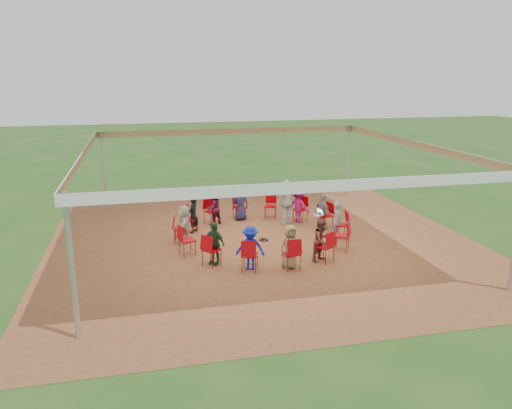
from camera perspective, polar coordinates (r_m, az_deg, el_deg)
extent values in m
plane|color=#234916|center=(15.82, 0.65, -4.14)|extent=(80.00, 80.00, 0.00)
plane|color=brown|center=(15.82, 0.65, -4.12)|extent=(13.00, 13.00, 0.00)
cylinder|color=#B2B2B7|center=(10.29, -20.29, -6.82)|extent=(0.12, 0.12, 3.00)
cylinder|color=#B2B2B7|center=(19.91, -17.08, 3.62)|extent=(0.12, 0.12, 3.00)
cylinder|color=#B2B2B7|center=(21.64, 10.41, 4.88)|extent=(0.12, 0.12, 3.00)
plane|color=white|center=(15.12, 0.68, 6.69)|extent=(10.30, 10.30, 0.00)
cube|color=white|center=(10.29, 7.60, 2.05)|extent=(10.30, 0.03, 0.24)
cube|color=white|center=(20.13, -2.89, 8.34)|extent=(10.30, 0.03, 0.24)
cube|color=white|center=(14.78, -19.17, 5.21)|extent=(0.03, 10.30, 0.24)
cube|color=white|center=(17.11, 17.78, 6.53)|extent=(0.03, 10.30, 0.24)
imported|color=gray|center=(16.96, 7.62, -0.81)|extent=(0.56, 0.78, 1.20)
imported|color=#9A1057|center=(17.63, 4.92, -0.14)|extent=(0.81, 0.83, 1.20)
imported|color=#211D42|center=(17.85, -1.80, 0.10)|extent=(0.61, 0.37, 1.20)
imported|color=#450E24|center=(17.37, -4.89, -0.36)|extent=(0.67, 0.59, 1.20)
imported|color=black|center=(16.58, -7.19, -1.16)|extent=(0.48, 0.52, 1.20)
imported|color=beige|center=(15.59, -8.20, -2.23)|extent=(0.57, 1.16, 1.20)
imported|color=#214527|center=(13.77, -4.82, -4.43)|extent=(0.75, 0.76, 1.20)
imported|color=#0C1E9C|center=(13.37, -0.65, -4.98)|extent=(0.86, 0.64, 1.20)
imported|color=#8B7C52|center=(13.48, 3.91, -4.84)|extent=(0.61, 0.37, 1.20)
imported|color=brown|center=(14.09, 7.52, -4.06)|extent=(0.67, 0.59, 1.20)
imported|color=gray|center=(16.04, 9.25, -1.79)|extent=(0.35, 0.48, 1.20)
imported|color=silver|center=(17.37, 3.54, 0.30)|extent=(1.04, 0.81, 1.58)
torus|color=black|center=(15.82, 0.84, -4.06)|extent=(0.31, 0.31, 0.03)
torus|color=black|center=(15.79, 1.02, -4.09)|extent=(0.25, 0.25, 0.03)
cube|color=#B7B7BC|center=(16.86, 7.02, -1.22)|extent=(0.31, 0.38, 0.02)
cube|color=#B7B7BC|center=(16.89, 7.34, -0.80)|extent=(0.16, 0.33, 0.21)
cube|color=#CCE0FF|center=(16.89, 7.31, -0.80)|extent=(0.13, 0.29, 0.18)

